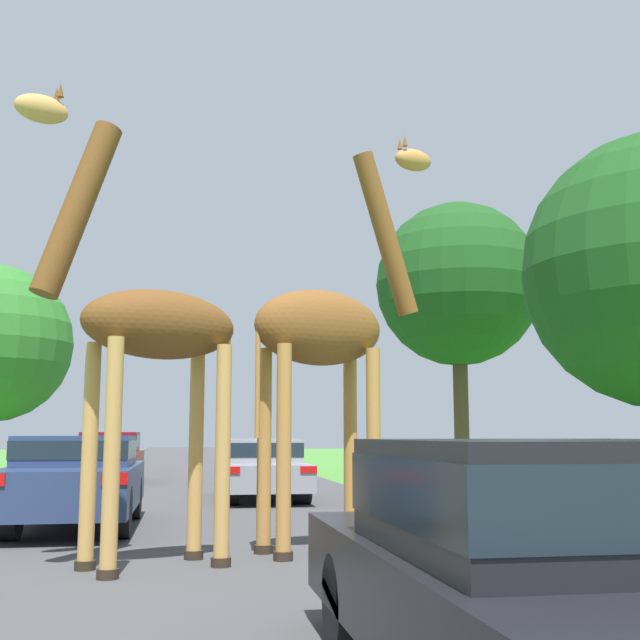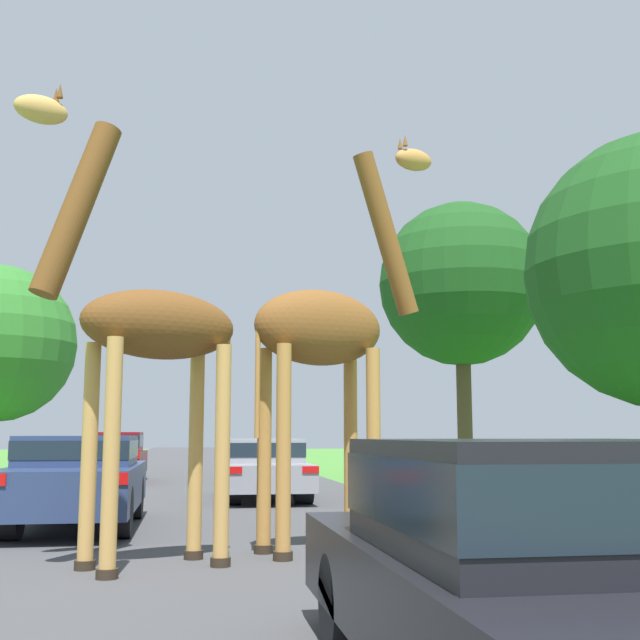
# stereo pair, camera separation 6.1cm
# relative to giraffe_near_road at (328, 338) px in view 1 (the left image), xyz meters

# --- Properties ---
(road) EXTENTS (8.21, 120.00, 0.00)m
(road) POSITION_rel_giraffe_near_road_xyz_m (-1.36, 20.13, -2.61)
(road) COLOR #424244
(road) RESTS_ON ground
(giraffe_near_road) EXTENTS (2.59, 1.18, 5.43)m
(giraffe_near_road) POSITION_rel_giraffe_near_road_xyz_m (0.00, 0.00, 0.00)
(giraffe_near_road) COLOR #B77F3D
(giraffe_near_road) RESTS_ON ground
(giraffe_companion) EXTENTS (2.55, 1.59, 5.10)m
(giraffe_companion) POSITION_rel_giraffe_near_road_xyz_m (-2.16, -0.87, -0.08)
(giraffe_companion) COLOR tan
(giraffe_companion) RESTS_ON ground
(car_lead_maroon) EXTENTS (1.93, 4.68, 1.39)m
(car_lead_maroon) POSITION_rel_giraffe_near_road_xyz_m (0.20, -5.78, -1.87)
(car_lead_maroon) COLOR black
(car_lead_maroon) RESTS_ON ground
(car_queue_right) EXTENTS (1.78, 4.22, 1.48)m
(car_queue_right) POSITION_rel_giraffe_near_road_xyz_m (-3.91, 14.92, -1.83)
(car_queue_right) COLOR maroon
(car_queue_right) RESTS_ON ground
(car_queue_left) EXTENTS (1.83, 4.37, 1.31)m
(car_queue_left) POSITION_rel_giraffe_near_road_xyz_m (-0.08, 8.11, -1.90)
(car_queue_left) COLOR gray
(car_queue_left) RESTS_ON ground
(car_far_ahead) EXTENTS (1.82, 4.38, 1.39)m
(car_far_ahead) POSITION_rel_giraffe_near_road_xyz_m (-3.36, 3.11, -1.85)
(car_far_ahead) COLOR navy
(car_far_ahead) RESTS_ON ground
(tree_right_cluster) EXTENTS (5.60, 5.60, 9.31)m
(tree_right_cluster) POSITION_rel_giraffe_near_road_xyz_m (7.37, 16.00, 3.87)
(tree_right_cluster) COLOR #4C3828
(tree_right_cluster) RESTS_ON ground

